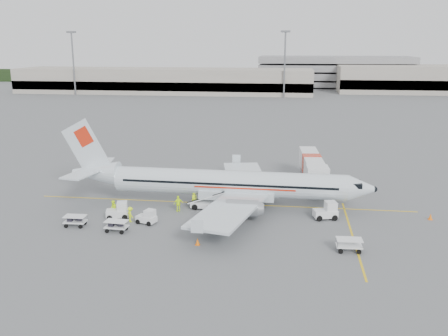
{
  "coord_description": "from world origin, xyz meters",
  "views": [
    {
      "loc": [
        7.69,
        -54.87,
        18.2
      ],
      "look_at": [
        0.0,
        2.0,
        3.8
      ],
      "focal_mm": 40.0,
      "sensor_mm": 36.0,
      "label": 1
    }
  ],
  "objects": [
    {
      "name": "ground",
      "position": [
        0.0,
        0.0,
        0.0
      ],
      "size": [
        360.0,
        360.0,
        0.0
      ],
      "primitive_type": "plane",
      "color": "#56595B"
    },
    {
      "name": "jet_bridge",
      "position": [
        10.54,
        9.2,
        2.05
      ],
      "size": [
        4.08,
        15.78,
        4.1
      ],
      "primitive_type": null,
      "rotation": [
        0.0,
        0.0,
        0.07
      ],
      "color": "silver",
      "rests_on": "ground"
    },
    {
      "name": "tug_mid",
      "position": [
        -6.85,
        -7.52,
        0.77
      ],
      "size": [
        2.25,
        1.71,
        1.54
      ],
      "primitive_type": null,
      "rotation": [
        0.0,
        0.0,
        -0.32
      ],
      "color": "silver",
      "rests_on": "ground"
    },
    {
      "name": "cart_empty_b",
      "position": [
        13.24,
        -12.04,
        0.6
      ],
      "size": [
        2.35,
        1.46,
        1.2
      ],
      "primitive_type": null,
      "rotation": [
        0.0,
        0.0,
        0.04
      ],
      "color": "silver",
      "rests_on": "ground"
    },
    {
      "name": "parking_garage",
      "position": [
        25.0,
        160.0,
        7.0
      ],
      "size": [
        62.0,
        24.0,
        14.0
      ],
      "primitive_type": null,
      "color": "slate",
      "rests_on": "ground"
    },
    {
      "name": "aircraft",
      "position": [
        1.01,
        -0.97,
        4.78
      ],
      "size": [
        35.2,
        27.87,
        9.55
      ],
      "primitive_type": null,
      "rotation": [
        0.0,
        0.0,
        -0.02
      ],
      "color": "silver",
      "rests_on": "ground"
    },
    {
      "name": "cone_nose",
      "position": [
        22.71,
        -2.39,
        0.35
      ],
      "size": [
        0.43,
        0.43,
        0.71
      ],
      "primitive_type": "cone",
      "color": "orange",
      "rests_on": "ground"
    },
    {
      "name": "belt_loader",
      "position": [
        -1.24,
        -2.0,
        1.38
      ],
      "size": [
        5.24,
        2.3,
        2.77
      ],
      "primitive_type": null,
      "rotation": [
        0.0,
        0.0,
        -0.08
      ],
      "color": "silver",
      "rests_on": "ground"
    },
    {
      "name": "mast_west",
      "position": [
        -70.0,
        118.0,
        11.0
      ],
      "size": [
        3.2,
        1.2,
        22.0
      ],
      "primitive_type": null,
      "color": "slate",
      "rests_on": "ground"
    },
    {
      "name": "crew_d",
      "position": [
        -4.39,
        -3.35,
        0.9
      ],
      "size": [
        1.14,
        0.9,
        1.8
      ],
      "primitive_type": "imported",
      "rotation": [
        0.0,
        0.0,
        3.65
      ],
      "color": "#CAF010",
      "rests_on": "ground"
    },
    {
      "name": "treeline",
      "position": [
        0.0,
        175.0,
        3.0
      ],
      "size": [
        300.0,
        3.0,
        6.0
      ],
      "primitive_type": null,
      "color": "black",
      "rests_on": "ground"
    },
    {
      "name": "tug_aft",
      "position": [
        -10.35,
        -6.42,
        0.9
      ],
      "size": [
        2.59,
        1.89,
        1.79
      ],
      "primitive_type": null,
      "rotation": [
        0.0,
        0.0,
        0.26
      ],
      "color": "silver",
      "rests_on": "ground"
    },
    {
      "name": "cone_stbd",
      "position": [
        -0.53,
        -12.43,
        0.35
      ],
      "size": [
        0.42,
        0.42,
        0.69
      ],
      "primitive_type": "cone",
      "color": "orange",
      "rests_on": "ground"
    },
    {
      "name": "cart_loaded_a",
      "position": [
        -9.12,
        -10.2,
        0.58
      ],
      "size": [
        2.3,
        1.45,
        1.16
      ],
      "primitive_type": null,
      "rotation": [
        0.0,
        0.0,
        -0.07
      ],
      "color": "silver",
      "rests_on": "ground"
    },
    {
      "name": "cart_loaded_b",
      "position": [
        -13.8,
        -9.34,
        0.57
      ],
      "size": [
        2.22,
        1.35,
        1.14
      ],
      "primitive_type": null,
      "rotation": [
        0.0,
        0.0,
        0.02
      ],
      "color": "silver",
      "rests_on": "ground"
    },
    {
      "name": "stripe_lead",
      "position": [
        0.0,
        0.0,
        0.01
      ],
      "size": [
        44.0,
        0.2,
        0.01
      ],
      "primitive_type": "cube",
      "color": "yellow",
      "rests_on": "ground"
    },
    {
      "name": "cart_empty_a",
      "position": [
        0.53,
        -5.07,
        0.62
      ],
      "size": [
        2.7,
        2.11,
        1.23
      ],
      "primitive_type": null,
      "rotation": [
        0.0,
        0.0,
        0.34
      ],
      "color": "silver",
      "rests_on": "ground"
    },
    {
      "name": "crew_a",
      "position": [
        -2.92,
        -1.73,
        0.92
      ],
      "size": [
        0.8,
        0.77,
        1.85
      ],
      "primitive_type": "imported",
      "rotation": [
        0.0,
        0.0,
        0.7
      ],
      "color": "#CAF010",
      "rests_on": "ground"
    },
    {
      "name": "stripe_cross",
      "position": [
        14.0,
        -8.0,
        0.01
      ],
      "size": [
        0.2,
        20.0,
        0.01
      ],
      "primitive_type": "cube",
      "color": "yellow",
      "rests_on": "ground"
    },
    {
      "name": "terminal_west",
      "position": [
        -40.0,
        130.0,
        4.5
      ],
      "size": [
        110.0,
        22.0,
        9.0
      ],
      "primitive_type": null,
      "color": "gray",
      "rests_on": "ground"
    },
    {
      "name": "crew_c",
      "position": [
        -8.64,
        -7.25,
        0.81
      ],
      "size": [
        1.14,
        1.18,
        1.61
      ],
      "primitive_type": "imported",
      "rotation": [
        0.0,
        0.0,
        2.28
      ],
      "color": "#CAF010",
      "rests_on": "ground"
    },
    {
      "name": "crew_b",
      "position": [
        -11.01,
        -5.84,
        0.89
      ],
      "size": [
        0.99,
        1.07,
        1.77
      ],
      "primitive_type": "imported",
      "rotation": [
        0.0,
        0.0,
        -1.11
      ],
      "color": "#CAF010",
      "rests_on": "ground"
    },
    {
      "name": "mast_center",
      "position": [
        5.0,
        118.0,
        11.0
      ],
      "size": [
        3.2,
        1.2,
        22.0
      ],
      "primitive_type": null,
      "color": "slate",
      "rests_on": "ground"
    },
    {
      "name": "cone_port",
      "position": [
        1.71,
        15.7,
        0.35
      ],
      "size": [
        0.43,
        0.43,
        0.71
      ],
      "primitive_type": "cone",
      "color": "orange",
      "rests_on": "ground"
    },
    {
      "name": "tug_fore",
      "position": [
        11.64,
        -3.62,
        0.95
      ],
      "size": [
        2.72,
        1.95,
        1.9
      ],
      "primitive_type": null,
      "rotation": [
        0.0,
        0.0,
        0.24
      ],
      "color": "silver",
      "rests_on": "ground"
    }
  ]
}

